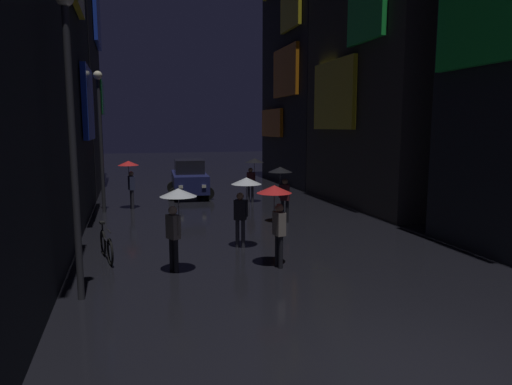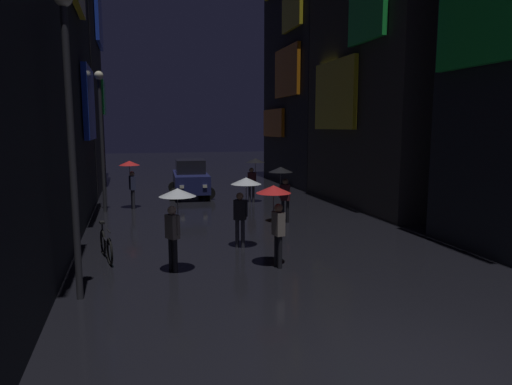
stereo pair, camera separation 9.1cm
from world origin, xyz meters
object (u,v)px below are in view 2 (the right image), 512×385
pedestrian_foreground_right_red (130,171)px  streetlamp_left_far (101,126)px  car_distant (190,179)px  streetlamp_left_near (70,114)px  pedestrian_far_right_black (282,179)px  pedestrian_foreground_left_clear (244,193)px  pedestrian_near_crossing_red (275,203)px  pedestrian_midstreet_left_clear (176,206)px  bicycle_parked_at_storefront (106,245)px  pedestrian_midstreet_centre_black (254,168)px

pedestrian_foreground_right_red → streetlamp_left_far: size_ratio=0.36×
car_distant → streetlamp_left_near: streetlamp_left_near is taller
pedestrian_far_right_black → pedestrian_foreground_right_red: bearing=139.6°
pedestrian_foreground_left_clear → pedestrian_near_crossing_red: bearing=-81.2°
pedestrian_midstreet_left_clear → bicycle_parked_at_storefront: (-1.76, 1.65, -1.28)m
pedestrian_near_crossing_red → pedestrian_foreground_right_red: (-3.55, 9.83, 0.00)m
pedestrian_foreground_right_red → car_distant: (3.00, 2.94, -0.74)m
streetlamp_left_near → pedestrian_foreground_right_red: bearing=84.3°
pedestrian_midstreet_centre_black → pedestrian_foreground_right_red: (-5.70, -0.18, 0.00)m
pedestrian_midstreet_left_clear → pedestrian_foreground_right_red: size_ratio=1.00×
pedestrian_midstreet_centre_black → pedestrian_far_right_black: size_ratio=1.00×
pedestrian_foreground_left_clear → pedestrian_midstreet_left_clear: (-2.18, -1.86, 0.00)m
car_distant → pedestrian_near_crossing_red: bearing=-87.5°
streetlamp_left_near → streetlamp_left_far: 10.27m
pedestrian_midstreet_centre_black → streetlamp_left_far: streetlamp_left_far is taller
pedestrian_midstreet_centre_black → streetlamp_left_far: 7.12m
pedestrian_foreground_left_clear → pedestrian_midstreet_centre_black: bearing=72.9°
car_distant → pedestrian_foreground_right_red: bearing=-135.6°
car_distant → pedestrian_foreground_left_clear: bearing=-88.7°
pedestrian_midstreet_left_clear → pedestrian_foreground_right_red: (-1.06, 9.65, 0.00)m
pedestrian_far_right_black → streetlamp_left_far: streetlamp_left_far is taller
pedestrian_near_crossing_red → pedestrian_far_right_black: (1.93, 5.17, 0.00)m
bicycle_parked_at_storefront → pedestrian_foreground_right_red: bearing=85.0°
pedestrian_midstreet_centre_black → pedestrian_near_crossing_red: same height
bicycle_parked_at_storefront → pedestrian_far_right_black: bearing=28.4°
car_distant → pedestrian_midstreet_left_clear: bearing=-98.8°
pedestrian_near_crossing_red → pedestrian_foreground_left_clear: same height
bicycle_parked_at_storefront → streetlamp_left_far: (-0.40, 7.37, 3.25)m
pedestrian_midstreet_centre_black → pedestrian_foreground_right_red: 5.70m
bicycle_parked_at_storefront → streetlamp_left_near: 4.53m
pedestrian_near_crossing_red → streetlamp_left_near: streetlamp_left_near is taller
pedestrian_foreground_right_red → pedestrian_far_right_black: bearing=-40.4°
pedestrian_midstreet_centre_black → car_distant: 3.93m
pedestrian_near_crossing_red → car_distant: 12.80m
bicycle_parked_at_storefront → pedestrian_foreground_left_clear: bearing=3.0°
pedestrian_near_crossing_red → pedestrian_foreground_right_red: 10.45m
pedestrian_midstreet_centre_black → pedestrian_midstreet_left_clear: 10.87m
pedestrian_foreground_right_red → pedestrian_midstreet_left_clear: bearing=-83.7°
pedestrian_foreground_left_clear → car_distant: bearing=91.3°
streetlamp_left_near → bicycle_parked_at_storefront: bearing=82.2°
pedestrian_midstreet_left_clear → pedestrian_midstreet_centre_black: bearing=64.8°
bicycle_parked_at_storefront → car_distant: size_ratio=0.42×
bicycle_parked_at_storefront → streetlamp_left_near: streetlamp_left_near is taller
car_distant → streetlamp_left_near: 14.72m
streetlamp_left_far → streetlamp_left_near: bearing=-90.0°
pedestrian_far_right_black → streetlamp_left_far: bearing=148.5°
pedestrian_near_crossing_red → streetlamp_left_far: streetlamp_left_far is taller
pedestrian_foreground_left_clear → streetlamp_left_far: streetlamp_left_far is taller
pedestrian_midstreet_centre_black → car_distant: bearing=134.3°
pedestrian_foreground_right_red → pedestrian_far_right_black: size_ratio=1.00×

